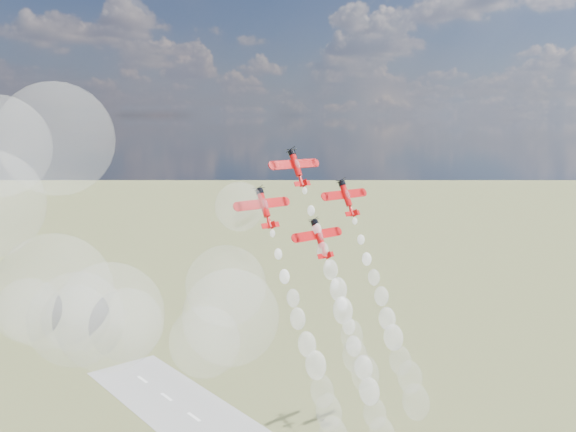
{
  "coord_description": "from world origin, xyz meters",
  "views": [
    {
      "loc": [
        -101.76,
        -85.67,
        105.12
      ],
      "look_at": [
        -13.26,
        21.69,
        82.11
      ],
      "focal_mm": 38.0,
      "sensor_mm": 36.0,
      "label": 1
    }
  ],
  "objects_px": {
    "plane_lead": "(296,167)",
    "plane_right": "(347,197)",
    "plane_left": "(264,207)",
    "plane_slot": "(320,238)"
  },
  "relations": [
    {
      "from": "plane_lead",
      "to": "plane_right",
      "type": "bearing_deg",
      "value": -17.98
    },
    {
      "from": "plane_left",
      "to": "plane_right",
      "type": "distance_m",
      "value": 25.89
    },
    {
      "from": "plane_right",
      "to": "plane_slot",
      "type": "height_order",
      "value": "plane_right"
    },
    {
      "from": "plane_left",
      "to": "plane_right",
      "type": "relative_size",
      "value": 1.0
    },
    {
      "from": "plane_lead",
      "to": "plane_right",
      "type": "relative_size",
      "value": 1.0
    },
    {
      "from": "plane_right",
      "to": "plane_lead",
      "type": "bearing_deg",
      "value": 162.02
    },
    {
      "from": "plane_right",
      "to": "plane_left",
      "type": "bearing_deg",
      "value": 180.0
    },
    {
      "from": "plane_right",
      "to": "plane_slot",
      "type": "bearing_deg",
      "value": -162.02
    },
    {
      "from": "plane_lead",
      "to": "plane_slot",
      "type": "height_order",
      "value": "plane_lead"
    },
    {
      "from": "plane_left",
      "to": "plane_lead",
      "type": "bearing_deg",
      "value": 17.98
    }
  ]
}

